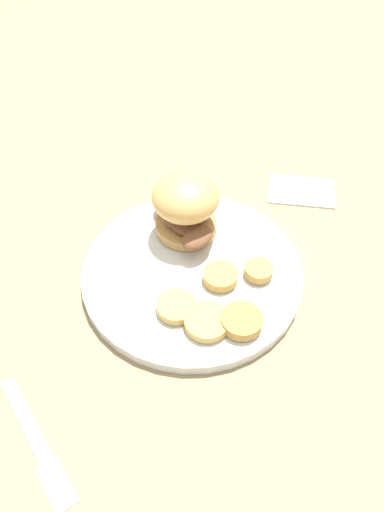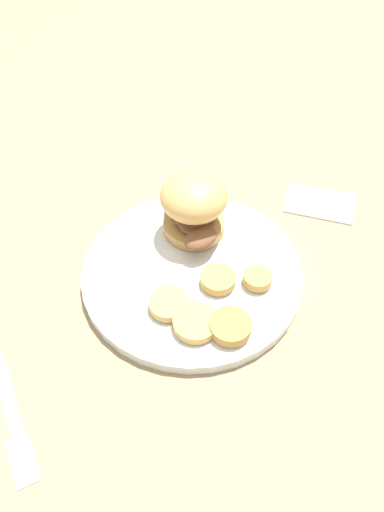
{
  "view_description": "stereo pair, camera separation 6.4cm",
  "coord_description": "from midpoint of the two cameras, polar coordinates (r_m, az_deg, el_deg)",
  "views": [
    {
      "loc": [
        0.19,
        -0.38,
        0.53
      ],
      "look_at": [
        0.0,
        0.0,
        0.04
      ],
      "focal_mm": 35.0,
      "sensor_mm": 36.0,
      "label": 1
    },
    {
      "loc": [
        0.25,
        -0.34,
        0.53
      ],
      "look_at": [
        0.0,
        0.0,
        0.04
      ],
      "focal_mm": 35.0,
      "sensor_mm": 36.0,
      "label": 2
    }
  ],
  "objects": [
    {
      "name": "potato_round_4",
      "position": [
        0.6,
        2.65,
        -7.62
      ],
      "size": [
        0.05,
        0.05,
        0.01
      ],
      "primitive_type": "cylinder",
      "color": "#BC8942",
      "rests_on": "dinner_plate"
    },
    {
      "name": "dinner_plate",
      "position": [
        0.67,
        -2.75,
        -2.0
      ],
      "size": [
        0.29,
        0.29,
        0.02
      ],
      "color": "silver",
      "rests_on": "ground_plane"
    },
    {
      "name": "potato_round_0",
      "position": [
        0.62,
        -4.76,
        -5.95
      ],
      "size": [
        0.05,
        0.05,
        0.01
      ],
      "primitive_type": "cylinder",
      "color": "tan",
      "rests_on": "dinner_plate"
    },
    {
      "name": "fork",
      "position": [
        0.59,
        -20.45,
        -19.55
      ],
      "size": [
        0.16,
        0.1,
        0.0
      ],
      "color": "silver",
      "rests_on": "ground_plane"
    },
    {
      "name": "sandwich",
      "position": [
        0.68,
        -3.49,
        5.5
      ],
      "size": [
        0.12,
        0.11,
        0.09
      ],
      "color": "tan",
      "rests_on": "dinner_plate"
    },
    {
      "name": "potato_round_3",
      "position": [
        0.65,
        4.84,
        -1.84
      ],
      "size": [
        0.04,
        0.04,
        0.01
      ],
      "primitive_type": "cylinder",
      "color": "tan",
      "rests_on": "dinner_plate"
    },
    {
      "name": "potato_round_1",
      "position": [
        0.64,
        0.36,
        -2.56
      ],
      "size": [
        0.05,
        0.05,
        0.01
      ],
      "primitive_type": "cylinder",
      "color": "tan",
      "rests_on": "dinner_plate"
    },
    {
      "name": "potato_round_2",
      "position": [
        0.6,
        -1.35,
        -7.69
      ],
      "size": [
        0.06,
        0.06,
        0.01
      ],
      "primitive_type": "cylinder",
      "color": "tan",
      "rests_on": "dinner_plate"
    },
    {
      "name": "napkin",
      "position": [
        0.8,
        10.2,
        7.27
      ],
      "size": [
        0.12,
        0.1,
        0.01
      ],
      "primitive_type": "cube",
      "rotation": [
        0.0,
        0.0,
        3.47
      ],
      "color": "white",
      "rests_on": "ground_plane"
    },
    {
      "name": "ground_plane",
      "position": [
        0.67,
        -2.72,
        -2.51
      ],
      "size": [
        4.0,
        4.0,
        0.0
      ],
      "primitive_type": "plane",
      "color": "#937F5B"
    }
  ]
}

